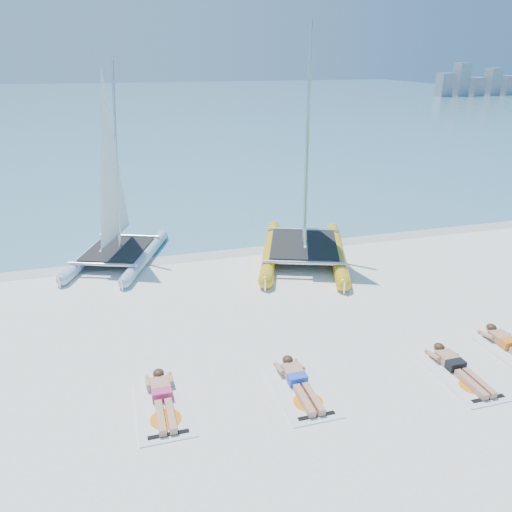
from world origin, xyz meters
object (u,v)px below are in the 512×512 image
(catamaran_blue, at_px, (114,204))
(towel_c, at_px, (462,376))
(catamaran_yellow, at_px, (306,183))
(sunbather_c, at_px, (457,366))
(towel_b, at_px, (301,391))
(sunbather_a, at_px, (162,396))
(sunbather_b, at_px, (298,381))
(towel_a, at_px, (164,407))
(sunbather_d, at_px, (510,344))

(catamaran_blue, bearing_deg, towel_c, -30.94)
(catamaran_yellow, distance_m, sunbather_c, 7.49)
(catamaran_yellow, distance_m, towel_b, 7.74)
(sunbather_a, relative_size, towel_c, 0.93)
(towel_b, height_order, sunbather_b, sunbather_b)
(catamaran_yellow, height_order, sunbather_a, catamaran_yellow)
(towel_a, bearing_deg, sunbather_c, -4.80)
(sunbather_a, xyz_separation_m, towel_b, (2.59, -0.44, -0.11))
(catamaran_blue, xyz_separation_m, sunbather_a, (0.56, -7.46, -1.69))
(sunbather_b, bearing_deg, catamaran_blue, 112.24)
(catamaran_blue, relative_size, sunbather_d, 3.51)
(sunbather_b, bearing_deg, catamaran_yellow, 68.23)
(sunbather_c, distance_m, sunbather_d, 1.70)
(catamaran_blue, height_order, sunbather_c, catamaran_blue)
(catamaran_blue, bearing_deg, sunbather_d, -22.40)
(catamaran_blue, bearing_deg, sunbather_b, -46.34)
(sunbather_d, bearing_deg, catamaran_yellow, 108.44)
(towel_a, height_order, sunbather_a, sunbather_a)
(towel_c, bearing_deg, sunbather_c, 90.00)
(catamaran_blue, xyz_separation_m, sunbather_b, (3.15, -7.71, -1.69))
(sunbather_b, height_order, sunbather_d, same)
(towel_b, distance_m, towel_c, 3.31)
(towel_c, bearing_deg, sunbather_d, 19.31)
(towel_a, xyz_separation_m, towel_b, (2.59, -0.25, 0.00))
(sunbather_d, bearing_deg, towel_c, -160.69)
(sunbather_c, bearing_deg, towel_b, 175.79)
(towel_a, xyz_separation_m, towel_c, (5.87, -0.68, 0.00))
(catamaran_blue, height_order, towel_a, catamaran_blue)
(towel_c, bearing_deg, towel_b, 172.47)
(sunbather_a, bearing_deg, catamaran_yellow, 50.76)
(catamaran_blue, height_order, catamaran_yellow, catamaran_yellow)
(catamaran_blue, bearing_deg, sunbather_a, -64.30)
(towel_a, relative_size, sunbather_c, 1.07)
(sunbather_a, distance_m, sunbather_b, 2.61)
(sunbather_a, height_order, sunbather_c, same)
(towel_a, xyz_separation_m, sunbather_c, (5.87, -0.49, 0.11))
(catamaran_yellow, xyz_separation_m, sunbather_d, (2.25, -6.76, -2.16))
(catamaran_yellow, xyz_separation_m, sunbather_a, (-5.27, -6.46, -2.16))
(catamaran_yellow, relative_size, sunbather_a, 4.20)
(sunbather_a, xyz_separation_m, sunbather_b, (2.59, -0.25, 0.00))
(sunbather_a, height_order, towel_c, sunbather_a)
(sunbather_c, bearing_deg, towel_a, 175.20)
(towel_a, bearing_deg, sunbather_a, 90.00)
(towel_b, bearing_deg, towel_c, -7.53)
(sunbather_a, distance_m, towel_b, 2.63)
(sunbather_b, bearing_deg, sunbather_a, 174.45)
(sunbather_a, bearing_deg, sunbather_c, -6.65)
(sunbather_a, height_order, sunbather_b, same)
(sunbather_b, distance_m, sunbather_c, 3.31)
(catamaran_yellow, bearing_deg, towel_a, -107.99)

